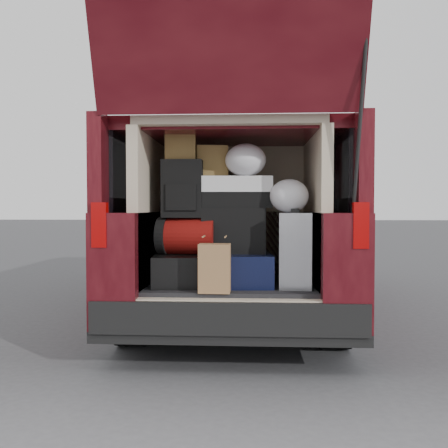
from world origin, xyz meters
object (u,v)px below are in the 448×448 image
Objects in this scene: black_hardshell at (182,269)px; navy_hardshell at (241,269)px; silver_roller at (295,250)px; black_soft_case at (234,230)px; kraft_bag at (215,268)px; twotone_duffel at (237,192)px; red_duffel at (187,236)px; backpack at (183,189)px.

black_hardshell is 0.45m from navy_hardshell.
silver_roller is at bearing -11.42° from black_hardshell.
black_soft_case is at bearing 0.67° from black_hardshell.
kraft_bag is 0.68m from twotone_duffel.
black_soft_case is (-0.06, 0.04, 0.29)m from navy_hardshell.
twotone_duffel reaches higher than black_soft_case.
kraft_bag is (0.27, -0.35, 0.05)m from black_hardshell.
kraft_bag is (-0.18, -0.35, 0.05)m from navy_hardshell.
black_soft_case reaches higher than navy_hardshell.
red_duffel is (-0.23, 0.34, 0.20)m from kraft_bag.
navy_hardshell is 0.48m from red_duffel.
backpack is at bearing -173.13° from black_soft_case.
black_hardshell is at bearing 176.53° from navy_hardshell.
black_hardshell is at bearing 129.18° from kraft_bag.
navy_hardshell is 1.03× the size of twotone_duffel.
kraft_bag is 0.77× the size of backpack.
red_duffel is 0.99× the size of backpack.
black_hardshell is 1.05× the size of navy_hardshell.
black_hardshell is at bearing -175.25° from black_soft_case.
navy_hardshell is at bearing 63.79° from kraft_bag.
red_duffel reaches higher than kraft_bag.
black_soft_case is at bearing 167.49° from silver_roller.
silver_roller is at bearing 0.82° from red_duffel.
backpack reaches higher than navy_hardshell.
twotone_duffel is (-0.43, 0.14, 0.43)m from silver_roller.
red_duffel is (-0.81, 0.08, 0.10)m from silver_roller.
navy_hardshell is 0.59m from twotone_duffel.
twotone_duffel reaches higher than black_hardshell.
red_duffel is at bearing 178.00° from navy_hardshell.
silver_roller is 1.63× the size of kraft_bag.
kraft_bag is (-0.57, -0.26, -0.11)m from silver_roller.
silver_roller is 1.03× the size of twotone_duffel.
red_duffel is at bearing 6.04° from backpack.
backpack is (-0.84, 0.08, 0.45)m from silver_roller.
navy_hardshell is at bearing 170.65° from silver_roller.
black_hardshell is 0.61m from backpack.
black_soft_case is 0.90× the size of twotone_duffel.
backpack is at bearing -168.12° from red_duffel.
silver_roller is 0.82m from red_duffel.
black_hardshell is at bearing 177.55° from silver_roller.
twotone_duffel reaches higher than navy_hardshell.
backpack is 0.82× the size of twotone_duffel.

